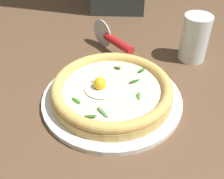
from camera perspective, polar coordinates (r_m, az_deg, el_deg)
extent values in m
cube|color=brown|center=(0.64, 3.61, -2.76)|extent=(2.40, 2.40, 0.03)
cylinder|color=white|center=(0.62, 0.00, -1.87)|extent=(0.30, 0.30, 0.01)
cylinder|color=tan|center=(0.61, 0.00, -0.75)|extent=(0.26, 0.26, 0.02)
torus|color=#D8AE5B|center=(0.60, 0.00, 0.41)|extent=(0.26, 0.26, 0.02)
cylinder|color=#FBE8B6|center=(0.60, 0.00, 0.11)|extent=(0.22, 0.22, 0.00)
ellipsoid|color=white|center=(0.59, -2.32, 0.08)|extent=(0.07, 0.06, 0.01)
sphere|color=yellow|center=(0.59, -2.46, 1.19)|extent=(0.03, 0.03, 0.03)
ellipsoid|color=#356923|center=(0.66, 1.10, 4.51)|extent=(0.02, 0.02, 0.01)
ellipsoid|color=#347D28|center=(0.57, -7.25, -2.22)|extent=(0.03, 0.02, 0.00)
ellipsoid|color=#508D42|center=(0.58, 5.45, -1.32)|extent=(0.01, 0.02, 0.01)
ellipsoid|color=#236225|center=(0.65, 6.05, 3.94)|extent=(0.02, 0.03, 0.01)
ellipsoid|color=#4A7C44|center=(0.54, -1.91, -4.59)|extent=(0.03, 0.03, 0.01)
ellipsoid|color=#387229|center=(0.53, -4.38, -5.39)|extent=(0.03, 0.01, 0.01)
ellipsoid|color=#507A3A|center=(0.61, -3.53, 1.20)|extent=(0.02, 0.02, 0.01)
ellipsoid|color=#266021|center=(0.62, 4.64, 1.77)|extent=(0.03, 0.03, 0.01)
cylinder|color=silver|center=(0.80, -1.98, 11.36)|extent=(0.06, 0.06, 0.08)
cylinder|color=silver|center=(0.79, -1.54, 11.10)|extent=(0.02, 0.02, 0.01)
cylinder|color=red|center=(0.75, 1.31, 9.37)|extent=(0.09, 0.09, 0.02)
cylinder|color=silver|center=(0.76, 16.45, 9.99)|extent=(0.07, 0.07, 0.12)
cylinder|color=#E0C97F|center=(0.78, 15.96, 7.64)|extent=(0.06, 0.06, 0.05)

